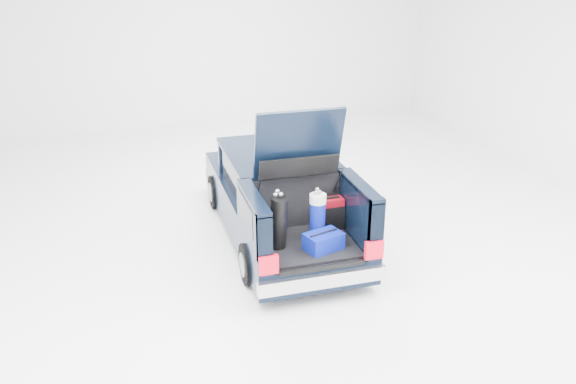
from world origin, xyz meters
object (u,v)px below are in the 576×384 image
object	(u,v)px
red_suitcase	(332,214)
blue_duffel	(324,241)
black_golf_bag	(279,222)
car	(278,196)
blue_golf_bag	(318,217)

from	to	relation	value
red_suitcase	blue_duffel	xyz separation A→B (m)	(-0.34, -0.58, -0.12)
black_golf_bag	blue_duffel	world-z (taller)	black_golf_bag
blue_duffel	red_suitcase	bearing A→B (deg)	42.77
red_suitcase	black_golf_bag	distance (m)	1.01
car	black_golf_bag	size ratio (longest dim) A/B	5.39
black_golf_bag	blue_golf_bag	world-z (taller)	black_golf_bag
car	red_suitcase	distance (m)	1.36
red_suitcase	blue_golf_bag	size ratio (longest dim) A/B	0.65
red_suitcase	blue_golf_bag	xyz separation A→B (m)	(-0.33, -0.28, 0.12)
car	black_golf_bag	world-z (taller)	car
car	red_suitcase	world-z (taller)	car
car	blue_golf_bag	world-z (taller)	car
red_suitcase	black_golf_bag	size ratio (longest dim) A/B	0.60
blue_duffel	black_golf_bag	bearing A→B (deg)	142.52
blue_duffel	car	bearing A→B (deg)	77.93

